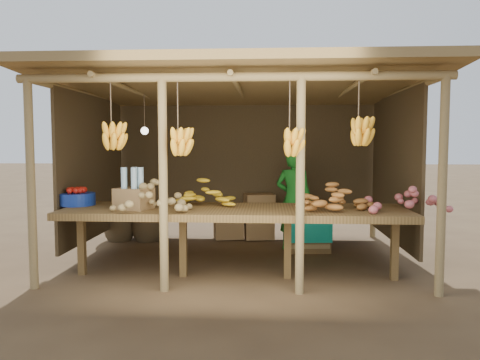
{
  "coord_description": "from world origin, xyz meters",
  "views": [
    {
      "loc": [
        0.38,
        -6.22,
        1.53
      ],
      "look_at": [
        0.0,
        0.0,
        1.05
      ],
      "focal_mm": 35.0,
      "sensor_mm": 36.0,
      "label": 1
    }
  ],
  "objects": [
    {
      "name": "ground",
      "position": [
        0.0,
        0.0,
        0.0
      ],
      "size": [
        60.0,
        60.0,
        0.0
      ],
      "primitive_type": "plane",
      "color": "brown",
      "rests_on": "ground"
    },
    {
      "name": "stall_structure",
      "position": [
        0.0,
        -0.15,
        1.9
      ],
      "size": [
        4.7,
        3.5,
        2.43
      ],
      "color": "olive",
      "rests_on": "ground"
    },
    {
      "name": "counter",
      "position": [
        0.0,
        -0.95,
        0.74
      ],
      "size": [
        3.9,
        1.05,
        0.8
      ],
      "color": "brown",
      "rests_on": "ground"
    },
    {
      "name": "potato_heap",
      "position": [
        -0.93,
        -1.24,
        0.98
      ],
      "size": [
        0.93,
        0.66,
        0.36
      ],
      "primitive_type": null,
      "rotation": [
        0.0,
        0.0,
        -0.18
      ],
      "color": "#987F4E",
      "rests_on": "counter"
    },
    {
      "name": "sweet_potato_heap",
      "position": [
        1.12,
        -1.05,
        0.98
      ],
      "size": [
        1.02,
        0.81,
        0.35
      ],
      "primitive_type": null,
      "rotation": [
        0.0,
        0.0,
        0.37
      ],
      "color": "#A3652A",
      "rests_on": "counter"
    },
    {
      "name": "onion_heap",
      "position": [
        1.9,
        -1.05,
        0.98
      ],
      "size": [
        1.05,
        0.83,
        0.36
      ],
      "primitive_type": null,
      "rotation": [
        0.0,
        0.0,
        0.35
      ],
      "color": "#CC6367",
      "rests_on": "counter"
    },
    {
      "name": "banana_pile",
      "position": [
        -0.39,
        -0.74,
        0.97
      ],
      "size": [
        0.72,
        0.53,
        0.35
      ],
      "primitive_type": null,
      "rotation": [
        0.0,
        0.0,
        0.24
      ],
      "color": "gold",
      "rests_on": "counter"
    },
    {
      "name": "tomato_basin",
      "position": [
        -1.9,
        -0.8,
        0.89
      ],
      "size": [
        0.42,
        0.42,
        0.22
      ],
      "rotation": [
        0.0,
        0.0,
        -0.03
      ],
      "color": "navy",
      "rests_on": "counter"
    },
    {
      "name": "bottle_box",
      "position": [
        -1.13,
        -1.09,
        0.98
      ],
      "size": [
        0.45,
        0.4,
        0.47
      ],
      "color": "olive",
      "rests_on": "counter"
    },
    {
      "name": "vendor",
      "position": [
        0.75,
        0.51,
        0.73
      ],
      "size": [
        0.61,
        0.5,
        1.46
      ],
      "primitive_type": "imported",
      "rotation": [
        0.0,
        0.0,
        2.81
      ],
      "color": "#17681C",
      "rests_on": "ground"
    },
    {
      "name": "tarp_crate",
      "position": [
        0.95,
        0.48,
        0.32
      ],
      "size": [
        0.7,
        0.62,
        0.77
      ],
      "color": "brown",
      "rests_on": "ground"
    },
    {
      "name": "carton_stack",
      "position": [
        0.07,
        1.2,
        0.32
      ],
      "size": [
        1.0,
        0.43,
        0.72
      ],
      "color": "olive",
      "rests_on": "ground"
    },
    {
      "name": "burlap_sacks",
      "position": [
        -1.75,
        0.98,
        0.29
      ],
      "size": [
        0.95,
        0.5,
        0.67
      ],
      "color": "#4B3A22",
      "rests_on": "ground"
    }
  ]
}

